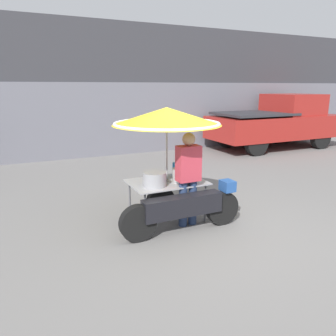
# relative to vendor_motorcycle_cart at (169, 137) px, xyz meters

# --- Properties ---
(ground_plane) EXTENTS (36.00, 36.00, 0.00)m
(ground_plane) POSITION_rel_vendor_motorcycle_cart_xyz_m (0.44, -0.65, -1.47)
(ground_plane) COLOR slate
(shopfront_building) EXTENTS (28.00, 2.06, 4.30)m
(shopfront_building) POSITION_rel_vendor_motorcycle_cart_xyz_m (0.44, 6.86, 0.66)
(shopfront_building) COLOR #38383D
(shopfront_building) RESTS_ON ground
(vendor_motorcycle_cart) EXTENTS (2.07, 1.81, 1.95)m
(vendor_motorcycle_cart) POSITION_rel_vendor_motorcycle_cart_xyz_m (0.00, 0.00, 0.00)
(vendor_motorcycle_cart) COLOR black
(vendor_motorcycle_cart) RESTS_ON ground
(vendor_person) EXTENTS (0.38, 0.22, 1.57)m
(vendor_person) POSITION_rel_vendor_motorcycle_cart_xyz_m (0.21, -0.30, -0.60)
(vendor_person) COLOR navy
(vendor_person) RESTS_ON ground
(pickup_truck) EXTENTS (5.01, 1.98, 1.99)m
(pickup_truck) POSITION_rel_vendor_motorcycle_cart_xyz_m (6.63, 4.58, -0.49)
(pickup_truck) COLOR black
(pickup_truck) RESTS_ON ground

